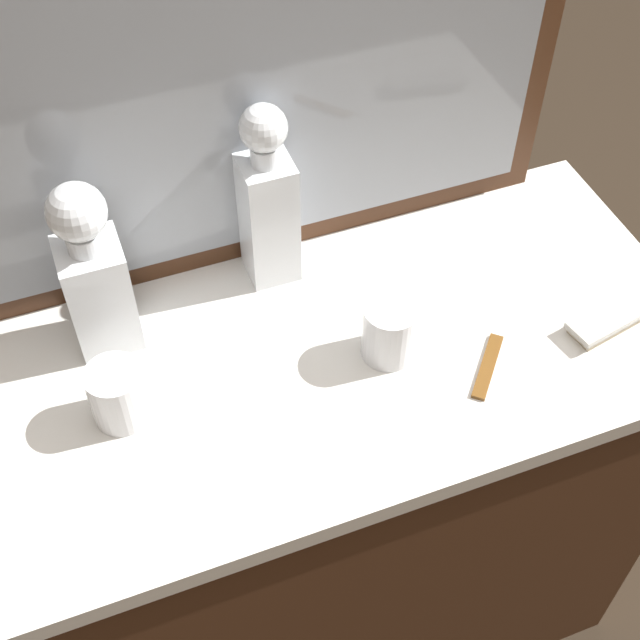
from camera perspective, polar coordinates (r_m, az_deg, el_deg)
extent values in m
plane|color=#2D2319|center=(2.09, 0.00, -18.00)|extent=(6.00, 6.00, 0.00)
cube|color=#472816|center=(1.69, 0.00, -12.25)|extent=(1.12, 0.52, 0.87)
cube|color=silver|center=(1.32, 0.00, -2.76)|extent=(1.16, 0.53, 0.03)
cube|color=#472816|center=(1.28, -4.13, 14.33)|extent=(0.96, 0.03, 0.59)
cube|color=gray|center=(1.27, -3.91, 13.98)|extent=(0.88, 0.01, 0.51)
cube|color=white|center=(1.30, -14.06, 1.62)|extent=(0.09, 0.09, 0.18)
cube|color=#8C4C14|center=(1.32, -13.86, 0.86)|extent=(0.08, 0.08, 0.13)
cylinder|color=white|center=(1.23, -14.97, 4.96)|extent=(0.05, 0.05, 0.03)
sphere|color=white|center=(1.19, -15.46, 6.73)|extent=(0.08, 0.08, 0.08)
cube|color=white|center=(1.35, -3.34, 6.48)|extent=(0.08, 0.08, 0.22)
cube|color=#8C4C14|center=(1.37, -3.29, 5.66)|extent=(0.07, 0.07, 0.16)
cylinder|color=white|center=(1.27, -3.58, 10.60)|extent=(0.04, 0.04, 0.03)
sphere|color=white|center=(1.24, -3.69, 12.27)|extent=(0.07, 0.07, 0.07)
cylinder|color=white|center=(1.28, 4.51, -0.71)|extent=(0.08, 0.08, 0.09)
cylinder|color=silver|center=(1.31, 4.40, -1.88)|extent=(0.08, 0.08, 0.01)
cylinder|color=white|center=(1.23, -12.91, -4.76)|extent=(0.08, 0.08, 0.09)
cylinder|color=silver|center=(1.27, -12.60, -5.83)|extent=(0.08, 0.08, 0.01)
cube|color=#B7A88C|center=(1.41, 18.36, 0.01)|extent=(0.15, 0.07, 0.01)
cube|color=#B7B5AD|center=(1.40, 18.48, 0.33)|extent=(0.16, 0.08, 0.01)
cube|color=brown|center=(1.31, 10.77, -2.96)|extent=(0.10, 0.11, 0.01)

